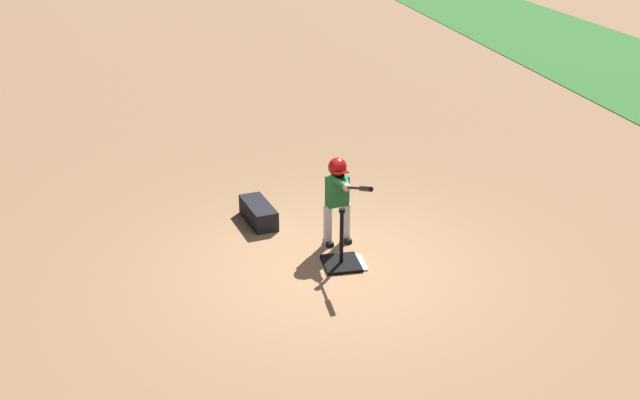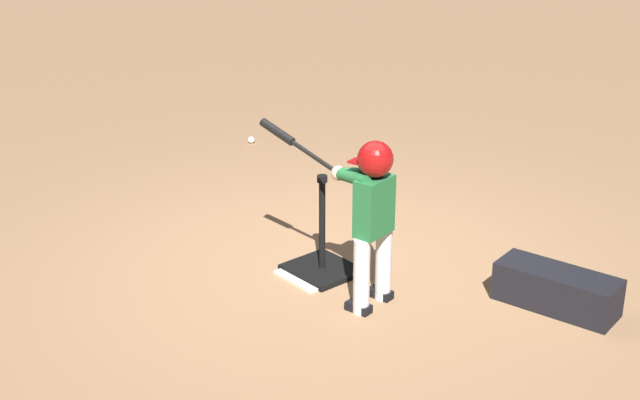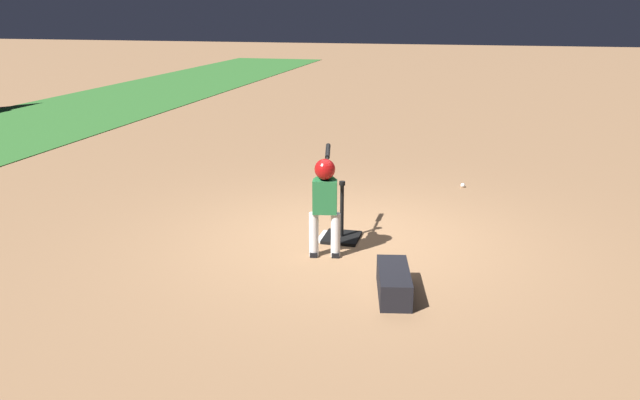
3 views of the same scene
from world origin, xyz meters
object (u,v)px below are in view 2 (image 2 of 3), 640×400
object	(u,v)px
baseball	(251,140)
equipment_bag	(557,289)
batting_tee	(322,261)
batter_child	(369,202)

from	to	relation	value
baseball	equipment_bag	xyz separation A→B (m)	(-4.34, 0.61, 0.10)
batting_tee	equipment_bag	size ratio (longest dim) A/B	0.92
batting_tee	equipment_bag	bearing A→B (deg)	-149.79
batting_tee	baseball	size ratio (longest dim) A/B	10.49
batter_child	equipment_bag	world-z (taller)	batter_child
batting_tee	equipment_bag	distance (m)	1.72
batting_tee	equipment_bag	world-z (taller)	batting_tee
batter_child	equipment_bag	xyz separation A→B (m)	(-0.90, -0.95, -0.63)
batter_child	batting_tee	bearing A→B (deg)	-8.42
batting_tee	batter_child	bearing A→B (deg)	171.58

